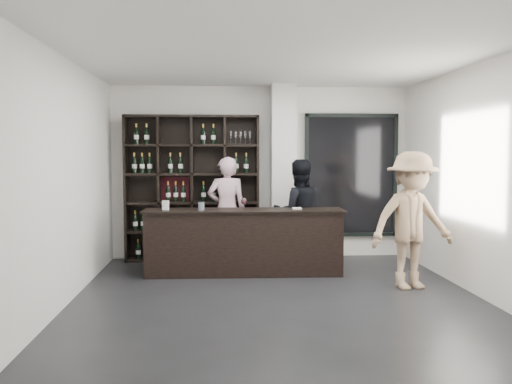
{
  "coord_description": "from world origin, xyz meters",
  "views": [
    {
      "loc": [
        -0.73,
        -6.43,
        1.78
      ],
      "look_at": [
        -0.19,
        1.1,
        1.24
      ],
      "focal_mm": 38.0,
      "sensor_mm": 36.0,
      "label": 1
    }
  ],
  "objects": [
    {
      "name": "wine_shelf",
      "position": [
        -1.15,
        2.57,
        1.2
      ],
      "size": [
        2.2,
        0.35,
        2.4
      ],
      "primitive_type": null,
      "color": "black",
      "rests_on": "floor"
    },
    {
      "name": "napkin_stack",
      "position": [
        0.43,
        1.42,
        0.97
      ],
      "size": [
        0.13,
        0.13,
        0.02
      ],
      "primitive_type": "cube",
      "rotation": [
        0.0,
        0.0,
        -0.04
      ],
      "color": "white",
      "rests_on": "tasting_counter"
    },
    {
      "name": "customer",
      "position": [
        1.8,
        0.43,
        0.9
      ],
      "size": [
        1.28,
        0.89,
        1.8
      ],
      "primitive_type": "imported",
      "rotation": [
        0.0,
        0.0,
        0.21
      ],
      "color": "#9E7F5F",
      "rests_on": "floor"
    },
    {
      "name": "spit_cup",
      "position": [
        -0.97,
        1.34,
        1.02
      ],
      "size": [
        0.1,
        0.1,
        0.12
      ],
      "primitive_type": "cylinder",
      "rotation": [
        0.0,
        0.0,
        0.13
      ],
      "color": "#9EB0BE",
      "rests_on": "tasting_counter"
    },
    {
      "name": "taster_black",
      "position": [
        0.52,
        1.85,
        0.84
      ],
      "size": [
        0.84,
        0.66,
        1.68
      ],
      "primitive_type": "imported",
      "rotation": [
        0.0,
        0.0,
        3.18
      ],
      "color": "black",
      "rests_on": "floor"
    },
    {
      "name": "wine_glass",
      "position": [
        -0.36,
        1.32,
        1.06
      ],
      "size": [
        0.09,
        0.09,
        0.2
      ],
      "primitive_type": null,
      "rotation": [
        0.0,
        0.0,
        -0.08
      ],
      "color": "white",
      "rests_on": "tasting_counter"
    },
    {
      "name": "tasting_counter",
      "position": [
        -0.35,
        1.42,
        0.48
      ],
      "size": [
        2.92,
        0.61,
        0.96
      ],
      "rotation": [
        0.0,
        0.0,
        -0.03
      ],
      "color": "black",
      "rests_on": "floor"
    },
    {
      "name": "taster_pink",
      "position": [
        -0.58,
        2.32,
        0.86
      ],
      "size": [
        0.65,
        0.44,
        1.72
      ],
      "primitive_type": "imported",
      "rotation": [
        0.0,
        0.0,
        3.19
      ],
      "color": "beige",
      "rests_on": "floor"
    },
    {
      "name": "card_stand",
      "position": [
        -1.48,
        1.41,
        1.03
      ],
      "size": [
        0.1,
        0.07,
        0.14
      ],
      "primitive_type": "cube",
      "rotation": [
        0.0,
        0.0,
        -0.26
      ],
      "color": "white",
      "rests_on": "tasting_counter"
    },
    {
      "name": "glass_panel",
      "position": [
        1.55,
        2.69,
        1.4
      ],
      "size": [
        1.6,
        0.08,
        2.1
      ],
      "color": "black",
      "rests_on": "floor"
    },
    {
      "name": "structural_column",
      "position": [
        0.35,
        2.47,
        1.45
      ],
      "size": [
        0.4,
        0.4,
        2.9
      ],
      "primitive_type": "cube",
      "color": "silver",
      "rests_on": "floor"
    },
    {
      "name": "floor",
      "position": [
        0.0,
        0.0,
        -0.01
      ],
      "size": [
        5.0,
        5.5,
        0.01
      ],
      "primitive_type": "cube",
      "color": "black",
      "rests_on": "ground"
    }
  ]
}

